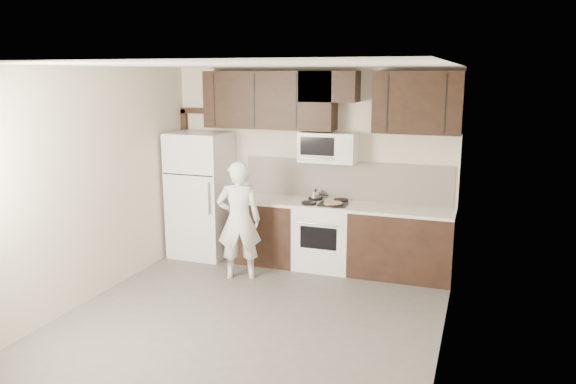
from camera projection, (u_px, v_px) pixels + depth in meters
The scene contains 14 objects.
floor at pixel (248, 321), 6.05m from camera, with size 4.50×4.50×0.00m, color #52504D.
back_wall at pixel (311, 166), 7.85m from camera, with size 4.00×4.00×0.00m, color beige.
ceiling at pixel (244, 65), 5.49m from camera, with size 4.50×4.50×0.00m, color white.
counter_run at pixel (346, 237), 7.55m from camera, with size 2.95×0.64×0.91m.
stove at pixel (325, 235), 7.65m from camera, with size 0.76×0.66×0.94m.
backsplash at pixel (345, 180), 7.71m from camera, with size 2.90×0.02×0.54m, color silver.
upper_cabinets at pixel (323, 99), 7.42m from camera, with size 3.48×0.35×0.78m.
microwave at pixel (328, 147), 7.51m from camera, with size 0.76×0.42×0.40m.
refrigerator at pixel (201, 195), 8.11m from camera, with size 0.80×0.76×1.80m.
door_trim at pixel (188, 166), 8.45m from camera, with size 0.50×0.08×2.12m.
saucepan at pixel (316, 195), 7.74m from camera, with size 0.27×0.15×0.15m.
baking_tray at pixel (333, 204), 7.42m from camera, with size 0.37×0.28×0.02m, color black.
pizza at pixel (333, 203), 7.41m from camera, with size 0.25×0.25×0.02m, color beige.
person at pixel (239, 220), 7.19m from camera, with size 0.56×0.37×1.54m, color white.
Camera 1 is at (2.28, -5.17, 2.62)m, focal length 35.00 mm.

